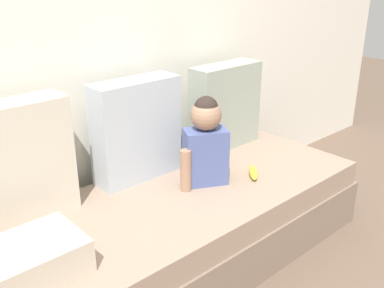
{
  "coord_description": "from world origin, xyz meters",
  "views": [
    {
      "loc": [
        -1.25,
        -1.5,
        1.47
      ],
      "look_at": [
        0.11,
        0.0,
        0.65
      ],
      "focal_mm": 41.85,
      "sensor_mm": 36.0,
      "label": 1
    }
  ],
  "objects": [
    {
      "name": "folded_blanket",
      "position": [
        -0.79,
        -0.1,
        0.46
      ],
      "size": [
        0.4,
        0.28,
        0.13
      ],
      "primitive_type": "cube",
      "color": "beige",
      "rests_on": "couch"
    },
    {
      "name": "back_wall",
      "position": [
        0.0,
        0.54,
        1.14
      ],
      "size": [
        5.35,
        0.1,
        2.28
      ],
      "primitive_type": "cube",
      "color": "silver",
      "rests_on": "ground"
    },
    {
      "name": "couch",
      "position": [
        0.0,
        0.0,
        0.2
      ],
      "size": [
        2.15,
        0.82,
        0.4
      ],
      "color": "#826C5B",
      "rests_on": "ground"
    },
    {
      "name": "banana",
      "position": [
        0.46,
        -0.11,
        0.42
      ],
      "size": [
        0.15,
        0.15,
        0.04
      ],
      "primitive_type": "ellipsoid",
      "rotation": [
        0.0,
        0.0,
        0.8
      ],
      "color": "yellow",
      "rests_on": "couch"
    },
    {
      "name": "ground_plane",
      "position": [
        0.0,
        0.0,
        0.0
      ],
      "size": [
        12.0,
        12.0,
        0.0
      ],
      "primitive_type": "plane",
      "color": "brown"
    },
    {
      "name": "toddler",
      "position": [
        0.22,
        0.02,
        0.63
      ],
      "size": [
        0.33,
        0.22,
        0.47
      ],
      "color": "#4C5B93",
      "rests_on": "couch"
    },
    {
      "name": "throw_pillow_left",
      "position": [
        -0.67,
        0.31,
        0.67
      ],
      "size": [
        0.54,
        0.16,
        0.54
      ],
      "primitive_type": "cube",
      "color": "beige",
      "rests_on": "couch"
    },
    {
      "name": "throw_pillow_right",
      "position": [
        0.67,
        0.31,
        0.65
      ],
      "size": [
        0.47,
        0.16,
        0.51
      ],
      "primitive_type": "cube",
      "color": "#99A393",
      "rests_on": "couch"
    },
    {
      "name": "throw_pillow_center",
      "position": [
        0.0,
        0.31,
        0.66
      ],
      "size": [
        0.47,
        0.16,
        0.53
      ],
      "primitive_type": "cube",
      "color": "#B2BCC6",
      "rests_on": "couch"
    }
  ]
}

